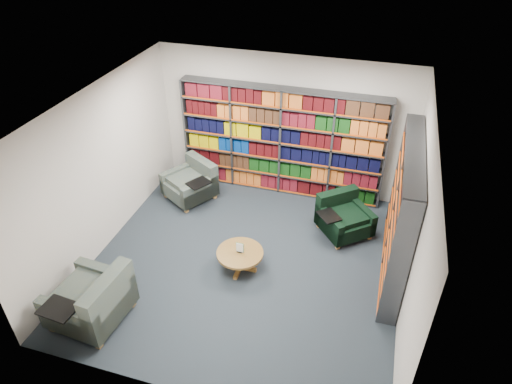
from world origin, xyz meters
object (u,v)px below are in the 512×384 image
(chair_green_right, at_px, (342,218))
(chair_teal_front, at_px, (95,302))
(chair_teal_left, at_px, (193,183))
(coffee_table, at_px, (240,255))

(chair_green_right, xyz_separation_m, chair_teal_front, (-3.13, -3.09, 0.06))
(chair_teal_left, height_order, chair_green_right, chair_teal_left)
(chair_teal_left, xyz_separation_m, chair_green_right, (3.04, -0.26, -0.02))
(chair_green_right, height_order, chair_teal_front, chair_teal_front)
(chair_teal_front, bearing_deg, coffee_table, 44.03)
(chair_teal_front, height_order, coffee_table, chair_teal_front)
(chair_teal_front, xyz_separation_m, coffee_table, (1.66, 1.61, -0.07))
(coffee_table, bearing_deg, chair_green_right, 45.38)
(chair_teal_left, height_order, chair_teal_front, chair_teal_front)
(chair_green_right, bearing_deg, coffee_table, -134.62)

